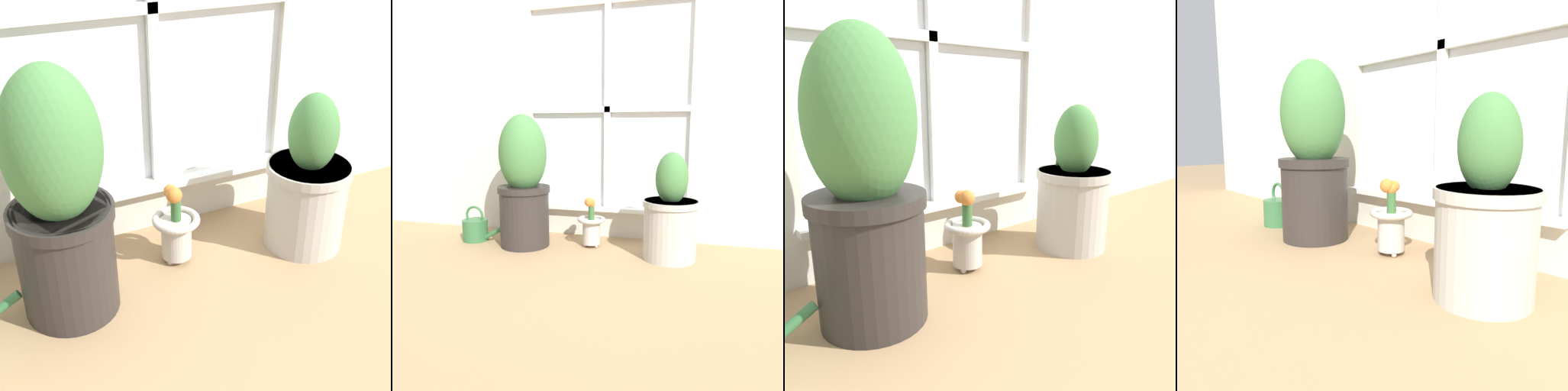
% 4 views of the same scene
% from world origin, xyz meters
% --- Properties ---
extents(ground_plane, '(10.00, 10.00, 0.00)m').
position_xyz_m(ground_plane, '(0.00, 0.00, 0.00)').
color(ground_plane, tan).
extents(potted_plant_left, '(0.30, 0.30, 0.76)m').
position_xyz_m(potted_plant_left, '(-0.42, 0.25, 0.37)').
color(potted_plant_left, '#2D2826').
rests_on(potted_plant_left, ground_plane).
extents(potted_plant_right, '(0.29, 0.29, 0.56)m').
position_xyz_m(potted_plant_right, '(0.42, 0.23, 0.23)').
color(potted_plant_right, '#B7B2A8').
rests_on(potted_plant_right, ground_plane).
extents(flower_vase, '(0.16, 0.16, 0.29)m').
position_xyz_m(flower_vase, '(-0.04, 0.33, 0.13)').
color(flower_vase, '#BCB7AD').
rests_on(flower_vase, ground_plane).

